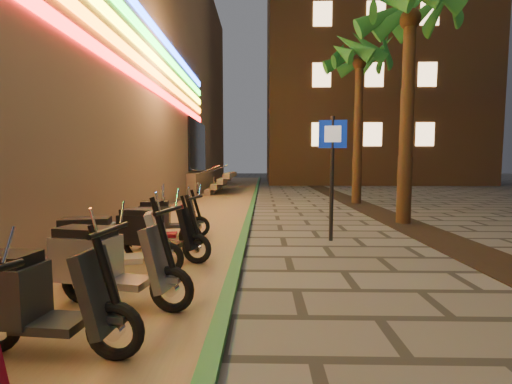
{
  "coord_description": "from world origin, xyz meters",
  "views": [
    {
      "loc": [
        -0.45,
        -2.88,
        1.72
      ],
      "look_at": [
        -0.59,
        3.4,
        1.2
      ],
      "focal_mm": 24.0,
      "sensor_mm": 36.0,
      "label": 1
    }
  ],
  "objects_px": {
    "pedestrian_sign": "(332,161)",
    "scooter_8": "(154,226)",
    "scooter_7": "(154,232)",
    "scooter_4": "(27,298)",
    "scooter_9": "(166,217)",
    "scooter_6": "(106,245)",
    "scooter_5": "(106,262)"
  },
  "relations": [
    {
      "from": "pedestrian_sign",
      "to": "scooter_9",
      "type": "distance_m",
      "value": 3.98
    },
    {
      "from": "scooter_7",
      "to": "scooter_9",
      "type": "distance_m",
      "value": 1.88
    },
    {
      "from": "scooter_6",
      "to": "scooter_9",
      "type": "relative_size",
      "value": 1.09
    },
    {
      "from": "pedestrian_sign",
      "to": "scooter_4",
      "type": "distance_m",
      "value": 6.05
    },
    {
      "from": "scooter_5",
      "to": "scooter_8",
      "type": "relative_size",
      "value": 1.15
    },
    {
      "from": "scooter_7",
      "to": "scooter_6",
      "type": "bearing_deg",
      "value": -96.63
    },
    {
      "from": "pedestrian_sign",
      "to": "scooter_9",
      "type": "bearing_deg",
      "value": -176.58
    },
    {
      "from": "scooter_7",
      "to": "scooter_9",
      "type": "xyz_separation_m",
      "value": [
        -0.32,
        1.86,
        -0.03
      ]
    },
    {
      "from": "scooter_4",
      "to": "scooter_6",
      "type": "bearing_deg",
      "value": 100.38
    },
    {
      "from": "scooter_9",
      "to": "scooter_6",
      "type": "bearing_deg",
      "value": -100.47
    },
    {
      "from": "scooter_4",
      "to": "scooter_7",
      "type": "xyz_separation_m",
      "value": [
        0.17,
        3.0,
        -0.01
      ]
    },
    {
      "from": "scooter_5",
      "to": "scooter_6",
      "type": "xyz_separation_m",
      "value": [
        -0.41,
        0.88,
        -0.0
      ]
    },
    {
      "from": "scooter_5",
      "to": "scooter_9",
      "type": "xyz_separation_m",
      "value": [
        -0.37,
        3.8,
        -0.05
      ]
    },
    {
      "from": "scooter_5",
      "to": "scooter_8",
      "type": "distance_m",
      "value": 2.84
    },
    {
      "from": "scooter_7",
      "to": "scooter_8",
      "type": "height_order",
      "value": "scooter_7"
    },
    {
      "from": "pedestrian_sign",
      "to": "scooter_7",
      "type": "height_order",
      "value": "pedestrian_sign"
    },
    {
      "from": "scooter_6",
      "to": "scooter_8",
      "type": "xyz_separation_m",
      "value": [
        0.06,
        1.94,
        -0.07
      ]
    },
    {
      "from": "scooter_7",
      "to": "scooter_9",
      "type": "height_order",
      "value": "scooter_7"
    },
    {
      "from": "pedestrian_sign",
      "to": "scooter_7",
      "type": "xyz_separation_m",
      "value": [
        -3.45,
        -1.68,
        -1.26
      ]
    },
    {
      "from": "scooter_4",
      "to": "scooter_5",
      "type": "relative_size",
      "value": 0.97
    },
    {
      "from": "scooter_8",
      "to": "scooter_6",
      "type": "bearing_deg",
      "value": -100.0
    },
    {
      "from": "scooter_9",
      "to": "pedestrian_sign",
      "type": "bearing_deg",
      "value": -12.44
    },
    {
      "from": "scooter_4",
      "to": "scooter_8",
      "type": "height_order",
      "value": "scooter_4"
    },
    {
      "from": "scooter_4",
      "to": "scooter_9",
      "type": "height_order",
      "value": "scooter_4"
    },
    {
      "from": "pedestrian_sign",
      "to": "scooter_8",
      "type": "distance_m",
      "value": 4.04
    },
    {
      "from": "pedestrian_sign",
      "to": "scooter_6",
      "type": "xyz_separation_m",
      "value": [
        -3.8,
        -2.75,
        -1.25
      ]
    },
    {
      "from": "scooter_8",
      "to": "scooter_4",
      "type": "bearing_deg",
      "value": -96.32
    },
    {
      "from": "scooter_5",
      "to": "scooter_4",
      "type": "bearing_deg",
      "value": -90.74
    },
    {
      "from": "scooter_4",
      "to": "scooter_9",
      "type": "relative_size",
      "value": 1.07
    },
    {
      "from": "scooter_6",
      "to": "scooter_7",
      "type": "bearing_deg",
      "value": 57.44
    },
    {
      "from": "scooter_5",
      "to": "scooter_8",
      "type": "height_order",
      "value": "scooter_5"
    },
    {
      "from": "pedestrian_sign",
      "to": "scooter_7",
      "type": "bearing_deg",
      "value": -147.93
    }
  ]
}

